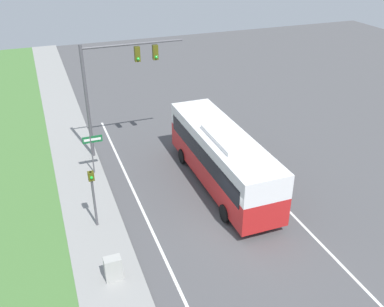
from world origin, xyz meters
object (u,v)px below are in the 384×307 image
Objects in this scene: signal_gantry at (114,77)px; street_sign at (92,148)px; bus at (222,155)px; pedestrian_signal at (93,191)px; utility_cabinet at (113,268)px.

signal_gantry is 4.49m from street_sign.
street_sign is (-6.60, 3.75, -0.15)m from bus.
bus is 7.49m from pedestrian_signal.
bus is 7.60m from street_sign.
street_sign is 2.36× the size of utility_cabinet.
bus reaches higher than utility_cabinet.
pedestrian_signal reaches higher than utility_cabinet.
pedestrian_signal is at bearing 90.76° from utility_cabinet.
pedestrian_signal is 1.23× the size of street_sign.
signal_gantry is 2.82× the size of street_sign.
signal_gantry reaches higher than street_sign.
street_sign is at bearing 150.40° from bus.
utility_cabinet is (-2.72, -11.24, -4.49)m from signal_gantry.
bus is 3.99× the size of street_sign.
utility_cabinet is (-7.31, -5.30, -1.28)m from bus.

